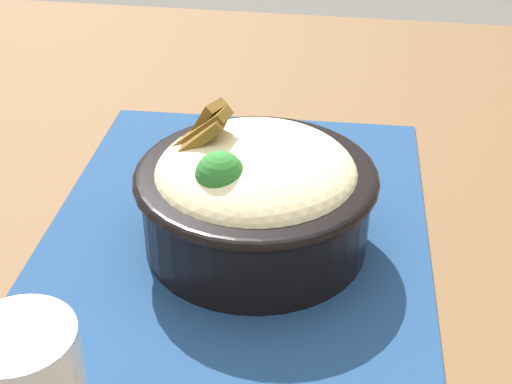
% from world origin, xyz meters
% --- Properties ---
extents(table, '(1.10, 0.93, 0.74)m').
position_xyz_m(table, '(0.00, 0.00, 0.68)').
color(table, brown).
rests_on(table, ground_plane).
extents(placemat, '(0.41, 0.34, 0.00)m').
position_xyz_m(placemat, '(0.01, -0.03, 0.74)').
color(placemat, navy).
rests_on(placemat, table).
extents(bowl, '(0.20, 0.20, 0.12)m').
position_xyz_m(bowl, '(-0.02, -0.05, 0.80)').
color(bowl, black).
rests_on(bowl, placemat).
extents(fork, '(0.04, 0.12, 0.00)m').
position_xyz_m(fork, '(0.12, -0.01, 0.75)').
color(fork, '#B4B4B4').
rests_on(fork, placemat).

